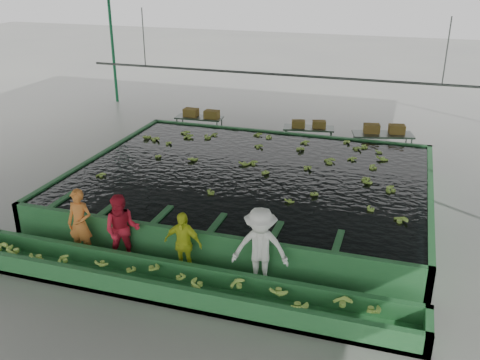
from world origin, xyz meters
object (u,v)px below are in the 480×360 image
(worker_a, at_px, (80,223))
(packing_table_right, at_px, (381,146))
(worker_d, at_px, (260,249))
(packing_table_left, at_px, (200,127))
(box_stack_left, at_px, (201,117))
(packing_table_mid, at_px, (308,138))
(box_stack_mid, at_px, (309,128))
(box_stack_right, at_px, (384,133))
(worker_c, at_px, (183,244))
(flotation_tank, at_px, (251,185))
(worker_b, at_px, (122,230))
(sorting_trough, at_px, (180,285))

(worker_a, xyz_separation_m, packing_table_right, (6.22, 9.01, -0.38))
(worker_d, distance_m, packing_table_right, 9.21)
(packing_table_left, xyz_separation_m, box_stack_left, (0.10, -0.03, 0.41))
(packing_table_mid, bearing_deg, box_stack_left, 179.05)
(packing_table_mid, height_order, box_stack_mid, box_stack_mid)
(box_stack_left, xyz_separation_m, box_stack_right, (6.94, -0.25, 0.10))
(worker_d, xyz_separation_m, box_stack_mid, (-0.79, 9.25, -0.10))
(worker_a, xyz_separation_m, worker_c, (2.59, 0.00, -0.09))
(flotation_tank, distance_m, worker_b, 4.66)
(sorting_trough, bearing_deg, packing_table_mid, 85.93)
(worker_d, xyz_separation_m, packing_table_left, (-5.15, 9.38, -0.52))
(flotation_tank, xyz_separation_m, box_stack_mid, (0.72, 4.95, 0.38))
(packing_table_right, bearing_deg, worker_c, -111.92)
(packing_table_right, bearing_deg, box_stack_mid, 174.84)
(worker_d, height_order, packing_table_right, worker_d)
(worker_a, xyz_separation_m, box_stack_right, (6.24, 9.10, 0.09))
(worker_a, relative_size, worker_c, 1.11)
(flotation_tank, distance_m, sorting_trough, 5.10)
(worker_d, relative_size, box_stack_mid, 1.52)
(worker_d, bearing_deg, worker_a, 170.53)
(worker_c, height_order, packing_table_mid, worker_c)
(worker_a, bearing_deg, worker_b, -2.83)
(sorting_trough, distance_m, worker_c, 0.98)
(worker_c, bearing_deg, worker_d, 0.85)
(packing_table_mid, bearing_deg, sorting_trough, -94.07)
(worker_a, height_order, worker_c, worker_a)
(sorting_trough, relative_size, worker_a, 5.94)
(packing_table_left, bearing_deg, box_stack_right, -2.25)
(worker_a, distance_m, packing_table_left, 9.42)
(flotation_tank, bearing_deg, packing_table_left, 125.62)
(sorting_trough, bearing_deg, worker_c, 107.48)
(worker_c, bearing_deg, box_stack_right, 69.00)
(worker_b, relative_size, packing_table_left, 0.93)
(worker_d, relative_size, box_stack_right, 1.33)
(worker_b, xyz_separation_m, packing_table_mid, (2.46, 9.28, -0.43))
(worker_c, bearing_deg, worker_a, -179.15)
(sorting_trough, height_order, worker_a, worker_a)
(box_stack_mid, bearing_deg, packing_table_mid, 88.75)
(sorting_trough, relative_size, packing_table_mid, 5.48)
(flotation_tank, bearing_deg, worker_b, -112.06)
(sorting_trough, height_order, box_stack_right, box_stack_right)
(sorting_trough, xyz_separation_m, worker_a, (-2.84, 0.80, 0.59))
(box_stack_left, bearing_deg, sorting_trough, -70.78)
(flotation_tank, relative_size, box_stack_mid, 8.18)
(sorting_trough, distance_m, box_stack_mid, 10.09)
(flotation_tank, relative_size, box_stack_right, 7.17)
(worker_a, bearing_deg, sorting_trough, -18.55)
(sorting_trough, relative_size, worker_d, 5.38)
(worker_b, height_order, packing_table_right, worker_b)
(worker_d, distance_m, box_stack_left, 10.63)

